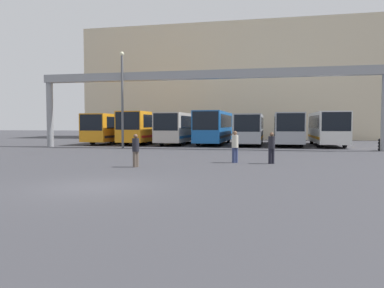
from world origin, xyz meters
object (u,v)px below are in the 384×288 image
bus_slot_4 (250,128)px  bus_slot_0 (115,127)px  bus_slot_6 (327,127)px  pedestrian_near_center (271,147)px  bus_slot_5 (288,127)px  lamp_post (122,96)px  pedestrian_near_right (235,146)px  pedestrian_mid_right (136,150)px  bus_slot_2 (180,127)px  bus_slot_3 (214,126)px  bus_slot_1 (147,126)px

bus_slot_4 → bus_slot_0: bearing=177.8°
bus_slot_6 → pedestrian_near_center: size_ratio=6.31×
bus_slot_5 → lamp_post: bearing=-151.1°
bus_slot_0 → bus_slot_4: bearing=-2.2°
pedestrian_near_right → pedestrian_mid_right: 5.48m
bus_slot_2 → bus_slot_0: bearing=179.8°
bus_slot_6 → pedestrian_near_right: 19.38m
bus_slot_4 → pedestrian_mid_right: 21.31m
pedestrian_near_center → lamp_post: bearing=110.0°
bus_slot_2 → pedestrian_mid_right: bearing=-82.0°
pedestrian_near_center → bus_slot_2: bearing=87.0°
pedestrian_mid_right → bus_slot_2: bearing=33.5°
bus_slot_0 → bus_slot_3: size_ratio=1.00×
bus_slot_4 → lamp_post: lamp_post is taller
bus_slot_2 → lamp_post: (-3.26, -7.81, 2.71)m
bus_slot_5 → pedestrian_mid_right: size_ratio=7.09×
bus_slot_1 → bus_slot_3: (7.40, -0.14, -0.00)m
lamp_post → bus_slot_3: bearing=48.4°
bus_slot_2 → bus_slot_3: bus_slot_3 is taller
bus_slot_3 → bus_slot_4: 3.75m
bus_slot_3 → bus_slot_0: bearing=180.0°
bus_slot_6 → pedestrian_near_center: bus_slot_6 is taller
bus_slot_6 → pedestrian_near_right: bearing=-111.9°
bus_slot_5 → pedestrian_near_center: (-1.59, -18.53, -0.92)m
bus_slot_2 → pedestrian_near_center: bearing=-62.7°
pedestrian_near_right → bus_slot_6: bearing=23.7°
bus_slot_0 → pedestrian_mid_right: bus_slot_0 is taller
bus_slot_4 → pedestrian_near_center: (2.11, -17.88, -0.87)m
bus_slot_3 → pedestrian_near_right: (3.87, -18.35, -1.01)m
bus_slot_4 → bus_slot_5: bus_slot_5 is taller
bus_slot_5 → bus_slot_0: bearing=-179.7°
bus_slot_5 → pedestrian_near_center: bearing=-94.9°
pedestrian_mid_right → bus_slot_1: bearing=42.8°
bus_slot_5 → pedestrian_near_center: 18.62m
bus_slot_3 → pedestrian_near_center: (5.81, -18.44, -1.04)m
bus_slot_0 → lamp_post: 9.28m
bus_slot_4 → pedestrian_near_center: 18.03m
bus_slot_3 → pedestrian_near_right: size_ratio=6.53×
bus_slot_2 → bus_slot_6: 14.80m
bus_slot_2 → pedestrian_near_right: size_ratio=6.51×
pedestrian_near_right → bus_slot_2: bearing=68.0°
pedestrian_mid_right → pedestrian_near_center: bearing=-40.0°
bus_slot_3 → pedestrian_near_center: size_ratio=6.78×
bus_slot_4 → pedestrian_near_center: bearing=-83.3°
bus_slot_3 → pedestrian_near_right: 18.78m
bus_slot_5 → lamp_post: size_ratio=1.37×
pedestrian_near_center → bus_slot_0: bearing=102.2°
pedestrian_near_center → pedestrian_near_right: size_ratio=0.96×
pedestrian_mid_right → pedestrian_near_right: bearing=-30.7°
bus_slot_2 → pedestrian_mid_right: bus_slot_2 is taller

